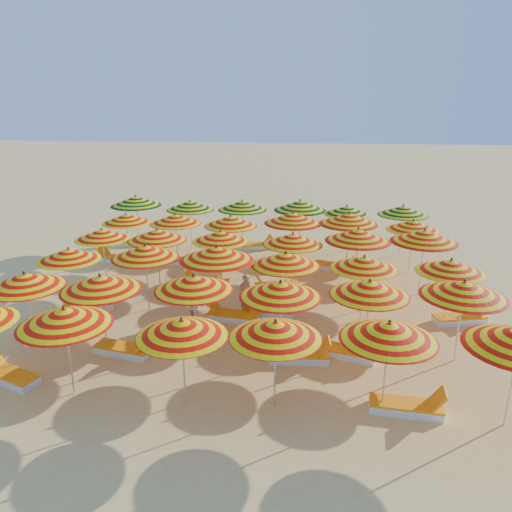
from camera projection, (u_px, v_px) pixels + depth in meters
The scene contains 53 objects.
ground at pixel (255, 302), 18.23m from camera, with size 120.00×120.00×0.00m, color #EAC368.
umbrella_1 at pixel (64, 317), 12.01m from camera, with size 2.76×2.76×2.43m.
umbrella_2 at pixel (182, 328), 11.65m from camera, with size 2.77×2.77×2.32m.
umbrella_3 at pixel (275, 330), 11.55m from camera, with size 2.27×2.27×2.33m.
umbrella_4 at pixel (389, 331), 11.36m from camera, with size 2.58×2.58×2.40m.
umbrella_6 at pixel (25, 280), 14.43m from camera, with size 2.33×2.33×2.39m.
umbrella_7 at pixel (100, 283), 14.11m from camera, with size 3.00×3.00×2.44m.
umbrella_8 at pixel (194, 283), 14.16m from camera, with size 2.73×2.73×2.42m.
umbrella_9 at pixel (280, 290), 13.67m from camera, with size 2.87×2.87×2.43m.
umbrella_10 at pixel (370, 288), 13.88m from camera, with size 2.36×2.36×2.38m.
umbrella_11 at pixel (464, 289), 13.54m from camera, with size 3.03×3.03×2.50m.
umbrella_12 at pixel (69, 254), 17.10m from camera, with size 2.70×2.70×2.27m.
umbrella_13 at pixel (145, 252), 16.87m from camera, with size 2.45×2.45×2.45m.
umbrella_14 at pixel (217, 253), 16.22m from camera, with size 2.56×2.56×2.61m.
umbrella_15 at pixel (286, 259), 16.23m from camera, with size 2.98×2.98×2.40m.
umbrella_16 at pixel (364, 263), 16.12m from camera, with size 2.88×2.88×2.32m.
umbrella_17 at pixel (451, 266), 15.80m from camera, with size 2.54×2.54×2.32m.
umbrella_18 at pixel (102, 234), 19.57m from camera, with size 2.36×2.36×2.26m.
umbrella_19 at pixel (157, 235), 19.01m from camera, with size 2.71×2.71×2.40m.
umbrella_20 at pixel (220, 236), 19.13m from camera, with size 2.36×2.36×2.31m.
umbrella_21 at pixel (293, 239), 18.53m from camera, with size 2.87×2.87×2.38m.
umbrella_22 at pixel (358, 235), 18.38m from camera, with size 2.70×2.70×2.59m.
umbrella_23 at pixel (424, 236), 18.16m from camera, with size 2.63×2.63×2.61m.
umbrella_24 at pixel (126, 218), 21.98m from camera, with size 2.29×2.29×2.27m.
umbrella_25 at pixel (175, 219), 21.54m from camera, with size 2.83×2.83×2.36m.
umbrella_26 at pixel (231, 221), 21.08m from camera, with size 2.61×2.61×2.40m.
umbrella_27 at pixel (293, 218), 20.88m from camera, with size 2.82×2.82×2.59m.
umbrella_28 at pixel (349, 219), 20.55m from camera, with size 2.76×2.76×2.65m.
umbrella_29 at pixel (413, 225), 20.68m from camera, with size 2.20×2.20×2.32m.
umbrella_30 at pixel (136, 201), 24.08m from camera, with size 2.87×2.87×2.61m.
umbrella_31 at pixel (190, 205), 23.90m from camera, with size 2.55×2.55×2.42m.
umbrella_32 at pixel (242, 205), 23.69m from camera, with size 2.98×2.98×2.48m.
umbrella_33 at pixel (300, 205), 23.14m from camera, with size 3.15×3.15×2.60m.
umbrella_34 at pixel (347, 210), 23.43m from camera, with size 2.47×2.47×2.29m.
umbrella_35 at pixel (403, 211), 22.82m from camera, with size 2.64×2.64×2.43m.
lounger_0 at pixel (9, 375), 13.22m from camera, with size 1.82×1.20×0.69m.
lounger_1 at pixel (408, 407), 11.90m from camera, with size 1.78×0.76×0.69m.
lounger_2 at pixel (125, 349), 14.54m from camera, with size 1.82×0.94×0.69m.
lounger_3 at pixel (300, 356), 14.18m from camera, with size 1.77×0.69×0.69m.
lounger_4 at pixel (348, 352), 14.40m from camera, with size 1.83×1.05×0.69m.
lounger_5 at pixel (90, 305), 17.54m from camera, with size 1.82×1.22×0.69m.
lounger_6 at pixel (232, 316), 16.74m from camera, with size 1.81×0.87×0.69m.
lounger_7 at pixel (267, 311), 17.07m from camera, with size 1.74×0.60×0.69m.
lounger_8 at pixel (461, 318), 16.55m from camera, with size 1.82×0.99×0.69m.
lounger_9 at pixel (206, 282), 19.72m from camera, with size 1.75×0.62×0.69m.
lounger_10 at pixel (276, 286), 19.27m from camera, with size 1.83×1.05×0.69m.
lounger_11 at pixel (116, 259), 22.46m from camera, with size 1.83×1.08×0.69m.
lounger_12 at pixel (165, 260), 22.31m from camera, with size 1.77×0.72×0.69m.
lounger_13 at pixel (334, 266), 21.47m from camera, with size 1.83×1.16×0.69m.
lounger_14 at pixel (128, 242), 24.90m from camera, with size 1.82×0.96×0.69m.
lounger_15 at pixel (255, 246), 24.37m from camera, with size 1.82×0.94×0.69m.
beachgoer_b at pixel (196, 305), 16.42m from camera, with size 0.62×0.48×1.27m, color tan.
beachgoer_a at pixel (245, 293), 17.26m from camera, with size 0.50×0.33×1.36m, color tan.
Camera 1 is at (1.68, -16.71, 7.29)m, focal length 35.00 mm.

